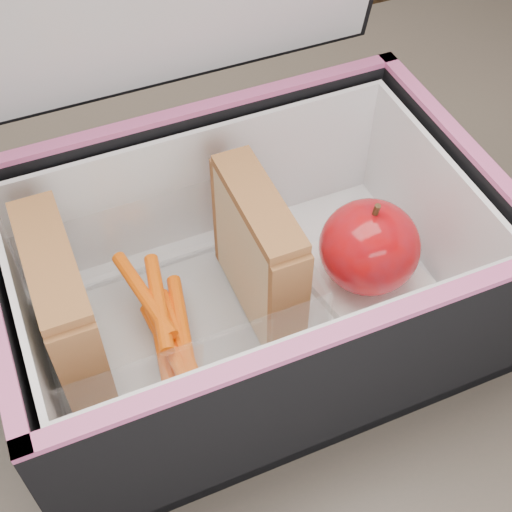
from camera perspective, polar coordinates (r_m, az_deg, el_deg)
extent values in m
cube|color=brown|center=(0.53, 7.88, -8.28)|extent=(1.20, 0.80, 0.03)
cube|color=#C9B284|center=(0.46, -15.86, -4.95)|extent=(0.01, 0.10, 0.10)
cube|color=#BE5366|center=(0.46, -14.74, -4.94)|extent=(0.01, 0.09, 0.10)
cube|color=#C9B284|center=(0.46, -13.83, -4.32)|extent=(0.01, 0.10, 0.10)
cube|color=brown|center=(0.42, -16.32, -0.23)|extent=(0.03, 0.10, 0.01)
cube|color=#C9B284|center=(0.47, -0.71, -0.34)|extent=(0.01, 0.09, 0.10)
cube|color=#BE5366|center=(0.48, 0.18, -0.36)|extent=(0.01, 0.09, 0.09)
cube|color=#C9B284|center=(0.48, 1.07, 0.23)|extent=(0.01, 0.09, 0.10)
cube|color=brown|center=(0.44, 0.20, 4.35)|extent=(0.03, 0.09, 0.01)
cylinder|color=#F84800|center=(0.48, -7.32, -8.07)|extent=(0.02, 0.08, 0.01)
cylinder|color=#F84800|center=(0.47, -6.64, -7.74)|extent=(0.01, 0.08, 0.01)
cylinder|color=#F84800|center=(0.49, -8.96, -3.08)|extent=(0.02, 0.08, 0.01)
cylinder|color=#F84800|center=(0.48, -5.98, -8.76)|extent=(0.02, 0.08, 0.01)
cylinder|color=#F84800|center=(0.48, -6.21, -6.55)|extent=(0.01, 0.08, 0.01)
cylinder|color=#F84800|center=(0.48, -7.79, -3.70)|extent=(0.02, 0.08, 0.01)
cylinder|color=#F84800|center=(0.49, -6.98, -7.45)|extent=(0.02, 0.08, 0.01)
cylinder|color=#F84800|center=(0.48, -5.99, -5.50)|extent=(0.02, 0.08, 0.01)
cube|color=white|center=(0.53, 8.26, -1.35)|extent=(0.09, 0.09, 0.01)
ellipsoid|color=maroon|center=(0.50, 9.06, 0.72)|extent=(0.08, 0.08, 0.07)
cylinder|color=#452E18|center=(0.47, 9.59, 3.62)|extent=(0.00, 0.01, 0.01)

